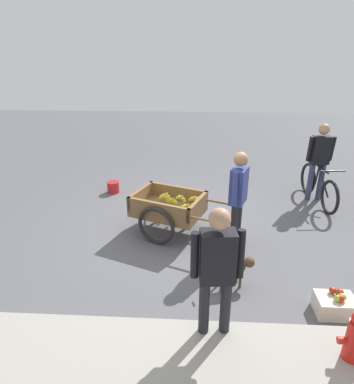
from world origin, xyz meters
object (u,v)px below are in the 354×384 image
Objects in this scene: fruit_cart at (169,208)px; vendor_person at (238,193)px; dog at (233,269)px; bicycle at (318,186)px; apple_crate at (335,305)px; cyclist_person at (320,156)px; bystander_person at (217,267)px; plastic_bucket at (113,187)px.

vendor_person is at bearing 158.50° from fruit_cart.
vendor_person reaches higher than dog.
bicycle reaches higher than dog.
fruit_cart reaches higher than apple_crate.
fruit_cart is 3.18m from bicycle.
fruit_cart is at bearing -41.18° from apple_crate.
bicycle is (-1.82, -1.76, -0.56)m from vendor_person.
cyclist_person reaches higher than bystander_person.
vendor_person is 3.50× the size of apple_crate.
bystander_person reaches higher than bicycle.
plastic_bucket is (2.40, -2.06, -0.80)m from vendor_person.
bystander_person is (0.41, 1.87, 0.01)m from vendor_person.
vendor_person is 0.99× the size of bystander_person.
dog is at bearing -20.35° from apple_crate.
apple_crate is at bearing 138.82° from fruit_cart.
fruit_cart is 1.09× the size of bicycle.
vendor_person is 1.91m from bystander_person.
cyclist_person reaches higher than dog.
dog is (1.94, 2.89, -0.66)m from cyclist_person.
apple_crate is 0.28× the size of bystander_person.
apple_crate is at bearing 75.90° from bicycle.
dog is at bearing 126.78° from plastic_bucket.
cyclist_person is 6.12× the size of plastic_bucket.
dog is at bearing 54.55° from bicycle.
bystander_person reaches higher than fruit_cart.
bicycle reaches higher than plastic_bucket.
vendor_person is at bearing -102.42° from bystander_person.
fruit_cart is 2.42m from bystander_person.
fruit_cart is at bearing 129.25° from plastic_bucket.
cyclist_person is at bearing -120.33° from bystander_person.
dog is 0.42× the size of bystander_person.
dog is (1.95, 2.74, -0.08)m from bicycle.
vendor_person reaches higher than fruit_cart.
plastic_bucket is at bearing -63.13° from bystander_person.
cyclist_person reaches higher than plastic_bucket.
cyclist_person is 3.51m from apple_crate.
cyclist_person reaches higher than vendor_person.
plastic_bucket is (1.34, -1.64, -0.32)m from fruit_cart.
vendor_person reaches higher than apple_crate.
vendor_person is at bearing -97.77° from dog.
cyclist_person is at bearing -133.25° from vendor_person.
vendor_person is (-1.06, 0.42, 0.48)m from fruit_cart.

